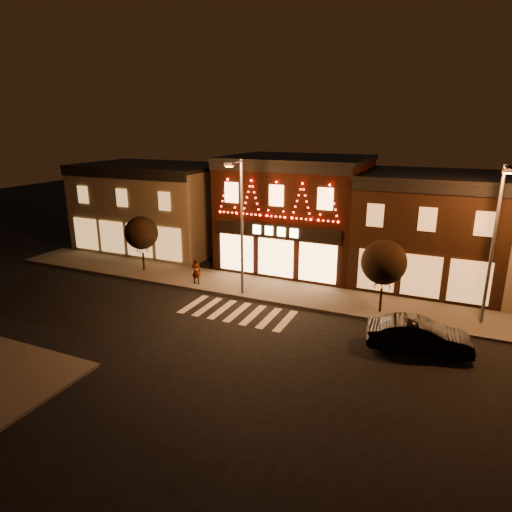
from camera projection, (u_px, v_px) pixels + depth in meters
The scene contains 11 objects.
ground at pixel (202, 341), 22.61m from camera, with size 120.00×120.00×0.00m, color black.
sidewalk_far at pixel (293, 293), 28.80m from camera, with size 44.00×4.00×0.15m, color #47423D.
building_left at pixel (154, 206), 38.91m from camera, with size 12.20×8.28×7.30m.
building_pulp at pixel (296, 212), 33.66m from camera, with size 10.20×8.34×8.30m.
building_right_a at pixel (429, 229), 30.06m from camera, with size 9.20×8.28×7.50m.
streetlamp_mid at pixel (240, 218), 27.08m from camera, with size 0.54×1.92×8.41m.
streetlamp_right at pixel (495, 235), 22.76m from camera, with size 0.54×1.94×8.51m.
tree_left at pixel (141, 233), 32.39m from camera, with size 2.41×2.41×4.04m.
tree_right at pixel (384, 262), 25.03m from camera, with size 2.53×2.53×4.23m.
dark_sedan at pixel (419, 336), 21.43m from camera, with size 1.69×4.85×1.60m, color black.
pedestrian at pixel (196, 271), 30.10m from camera, with size 0.64×0.42×1.77m, color gray.
Camera 1 is at (10.84, -17.56, 10.55)m, focal length 31.41 mm.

